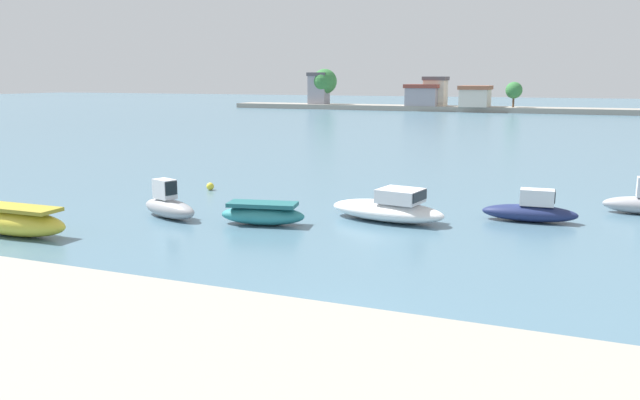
{
  "coord_description": "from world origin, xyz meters",
  "views": [
    {
      "loc": [
        5.78,
        -12.98,
        6.17
      ],
      "look_at": [
        -4.29,
        11.56,
        1.1
      ],
      "focal_mm": 36.03,
      "sensor_mm": 36.0,
      "label": 1
    }
  ],
  "objects_px": {
    "moored_boat_3": "(389,208)",
    "mooring_buoy_2": "(210,186)",
    "moored_boat_1": "(169,205)",
    "moored_boat_4": "(531,210)",
    "moored_boat_0": "(16,221)",
    "moored_boat_2": "(263,214)"
  },
  "relations": [
    {
      "from": "moored_boat_1",
      "to": "moored_boat_4",
      "type": "bearing_deg",
      "value": 40.6
    },
    {
      "from": "moored_boat_4",
      "to": "mooring_buoy_2",
      "type": "bearing_deg",
      "value": 171.52
    },
    {
      "from": "moored_boat_0",
      "to": "moored_boat_1",
      "type": "xyz_separation_m",
      "value": [
        3.63,
        5.06,
        -0.01
      ]
    },
    {
      "from": "moored_boat_0",
      "to": "moored_boat_1",
      "type": "relative_size",
      "value": 1.34
    },
    {
      "from": "moored_boat_3",
      "to": "moored_boat_4",
      "type": "bearing_deg",
      "value": 30.57
    },
    {
      "from": "moored_boat_2",
      "to": "moored_boat_3",
      "type": "distance_m",
      "value": 5.5
    },
    {
      "from": "moored_boat_0",
      "to": "moored_boat_4",
      "type": "distance_m",
      "value": 21.36
    },
    {
      "from": "moored_boat_0",
      "to": "mooring_buoy_2",
      "type": "xyz_separation_m",
      "value": [
        1.51,
        11.92,
        -0.36
      ]
    },
    {
      "from": "moored_boat_2",
      "to": "moored_boat_3",
      "type": "height_order",
      "value": "moored_boat_3"
    },
    {
      "from": "moored_boat_2",
      "to": "mooring_buoy_2",
      "type": "bearing_deg",
      "value": 124.17
    },
    {
      "from": "moored_boat_2",
      "to": "mooring_buoy_2",
      "type": "relative_size",
      "value": 9.1
    },
    {
      "from": "moored_boat_2",
      "to": "moored_boat_4",
      "type": "xyz_separation_m",
      "value": [
        10.52,
        4.95,
        0.04
      ]
    },
    {
      "from": "moored_boat_0",
      "to": "moored_boat_2",
      "type": "height_order",
      "value": "moored_boat_0"
    },
    {
      "from": "moored_boat_1",
      "to": "moored_boat_2",
      "type": "bearing_deg",
      "value": 25.84
    },
    {
      "from": "moored_boat_3",
      "to": "mooring_buoy_2",
      "type": "height_order",
      "value": "moored_boat_3"
    },
    {
      "from": "moored_boat_3",
      "to": "mooring_buoy_2",
      "type": "relative_size",
      "value": 13.13
    },
    {
      "from": "moored_boat_0",
      "to": "mooring_buoy_2",
      "type": "relative_size",
      "value": 11.53
    },
    {
      "from": "moored_boat_1",
      "to": "moored_boat_4",
      "type": "distance_m",
      "value": 15.95
    },
    {
      "from": "moored_boat_0",
      "to": "moored_boat_4",
      "type": "height_order",
      "value": "moored_boat_4"
    },
    {
      "from": "moored_boat_1",
      "to": "moored_boat_3",
      "type": "height_order",
      "value": "moored_boat_1"
    },
    {
      "from": "moored_boat_0",
      "to": "mooring_buoy_2",
      "type": "height_order",
      "value": "moored_boat_0"
    },
    {
      "from": "moored_boat_3",
      "to": "moored_boat_4",
      "type": "height_order",
      "value": "moored_boat_3"
    }
  ]
}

